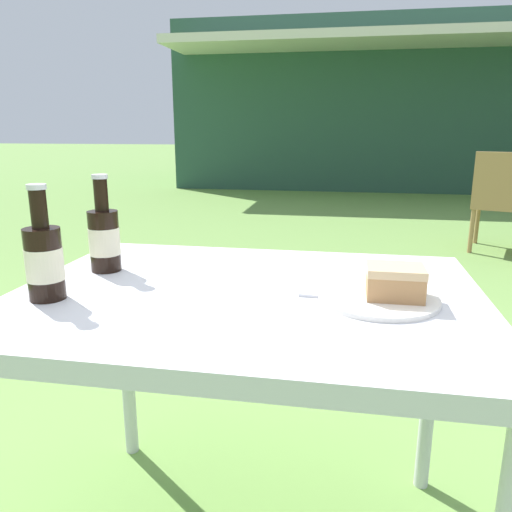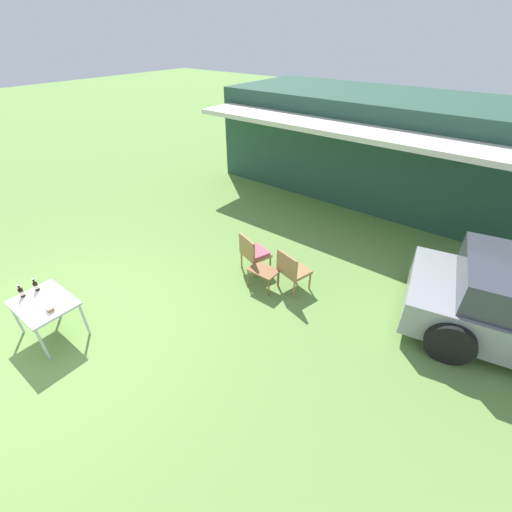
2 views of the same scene
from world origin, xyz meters
name	(u,v)px [view 1 (image 1 of 2)]	position (x,y,z in m)	size (l,w,h in m)	color
cabin_building	(429,108)	(1.64, 9.04, 1.37)	(8.70, 4.77, 2.71)	#284C3D
wicker_chair_cushioned	(508,197)	(1.50, 3.39, 0.47)	(0.64, 0.61, 0.83)	#9E7547
patio_table	(248,318)	(0.00, 0.00, 0.62)	(0.98, 0.74, 0.68)	silver
cake_on_plate	(387,290)	(0.28, -0.02, 0.70)	(0.24, 0.24, 0.07)	white
cola_bottle_near	(104,237)	(-0.37, 0.09, 0.76)	(0.07, 0.07, 0.23)	black
cola_bottle_far	(44,260)	(-0.39, -0.12, 0.76)	(0.07, 0.07, 0.23)	black
fork	(338,298)	(0.19, -0.02, 0.68)	(0.16, 0.02, 0.01)	silver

